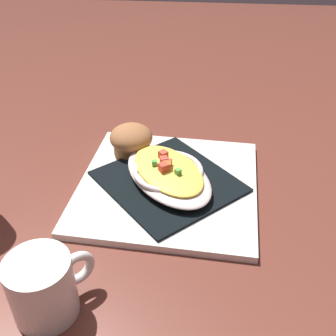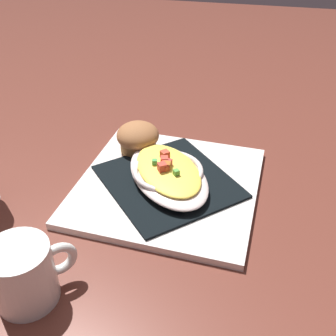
{
  "view_description": "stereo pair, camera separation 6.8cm",
  "coord_description": "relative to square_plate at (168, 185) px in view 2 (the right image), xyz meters",
  "views": [
    {
      "loc": [
        0.55,
        0.05,
        0.43
      ],
      "look_at": [
        0.0,
        0.0,
        0.04
      ],
      "focal_mm": 43.75,
      "sensor_mm": 36.0,
      "label": 1
    },
    {
      "loc": [
        0.54,
        0.12,
        0.43
      ],
      "look_at": [
        0.0,
        0.0,
        0.04
      ],
      "focal_mm": 43.75,
      "sensor_mm": 36.0,
      "label": 2
    }
  ],
  "objects": [
    {
      "name": "folded_napkin",
      "position": [
        0.0,
        0.0,
        0.01
      ],
      "size": [
        0.28,
        0.28,
        0.0
      ],
      "primitive_type": "cube",
      "rotation": [
        0.0,
        0.0,
        0.75
      ],
      "color": "black",
      "rests_on": "square_plate"
    },
    {
      "name": "coffee_mug",
      "position": [
        0.25,
        -0.12,
        0.03
      ],
      "size": [
        0.09,
        0.09,
        0.08
      ],
      "color": "white",
      "rests_on": "ground_plane"
    },
    {
      "name": "ground_plane",
      "position": [
        0.0,
        0.0,
        -0.01
      ],
      "size": [
        2.6,
        2.6,
        0.0
      ],
      "primitive_type": "plane",
      "color": "brown"
    },
    {
      "name": "muffin",
      "position": [
        -0.09,
        -0.08,
        0.03
      ],
      "size": [
        0.08,
        0.08,
        0.06
      ],
      "color": "olive",
      "rests_on": "square_plate"
    },
    {
      "name": "gratin_dish",
      "position": [
        0.0,
        -0.0,
        0.03
      ],
      "size": [
        0.23,
        0.21,
        0.04
      ],
      "color": "silver",
      "rests_on": "folded_napkin"
    },
    {
      "name": "square_plate",
      "position": [
        0.0,
        0.0,
        0.0
      ],
      "size": [
        0.31,
        0.31,
        0.01
      ],
      "primitive_type": "cube",
      "rotation": [
        0.0,
        0.0,
        -0.06
      ],
      "color": "silver",
      "rests_on": "ground_plane"
    }
  ]
}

